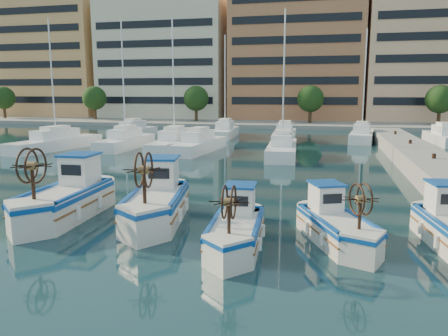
{
  "coord_description": "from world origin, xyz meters",
  "views": [
    {
      "loc": [
        6.71,
        -14.21,
        5.12
      ],
      "look_at": [
        1.87,
        6.12,
        1.5
      ],
      "focal_mm": 35.0,
      "sensor_mm": 36.0,
      "label": 1
    }
  ],
  "objects_px": {
    "fishing_boat_c": "(237,227)",
    "fishing_boat_a": "(67,196)",
    "fishing_boat_b": "(157,200)",
    "fishing_boat_d": "(336,223)"
  },
  "relations": [
    {
      "from": "fishing_boat_c",
      "to": "fishing_boat_a",
      "type": "bearing_deg",
      "value": 162.43
    },
    {
      "from": "fishing_boat_b",
      "to": "fishing_boat_a",
      "type": "bearing_deg",
      "value": 175.7
    },
    {
      "from": "fishing_boat_a",
      "to": "fishing_boat_d",
      "type": "distance_m",
      "value": 10.82
    },
    {
      "from": "fishing_boat_a",
      "to": "fishing_boat_d",
      "type": "bearing_deg",
      "value": -5.76
    },
    {
      "from": "fishing_boat_b",
      "to": "fishing_boat_c",
      "type": "distance_m",
      "value": 4.35
    },
    {
      "from": "fishing_boat_b",
      "to": "fishing_boat_d",
      "type": "xyz_separation_m",
      "value": [
        6.97,
        -1.01,
        -0.18
      ]
    },
    {
      "from": "fishing_boat_a",
      "to": "fishing_boat_c",
      "type": "distance_m",
      "value": 7.78
    },
    {
      "from": "fishing_boat_c",
      "to": "fishing_boat_d",
      "type": "relative_size",
      "value": 1.0
    },
    {
      "from": "fishing_boat_b",
      "to": "fishing_boat_d",
      "type": "bearing_deg",
      "value": -18.68
    },
    {
      "from": "fishing_boat_b",
      "to": "fishing_boat_c",
      "type": "bearing_deg",
      "value": -41.31
    }
  ]
}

